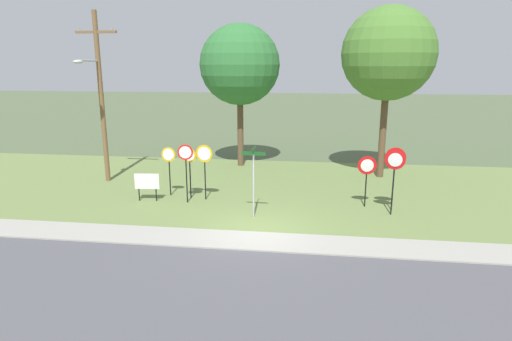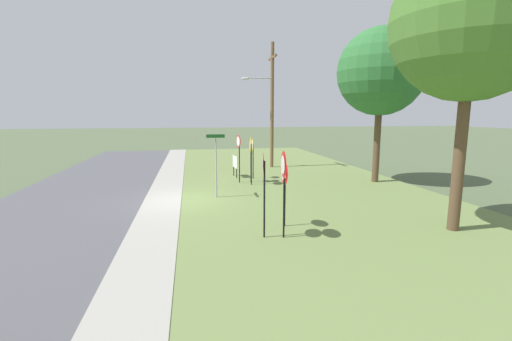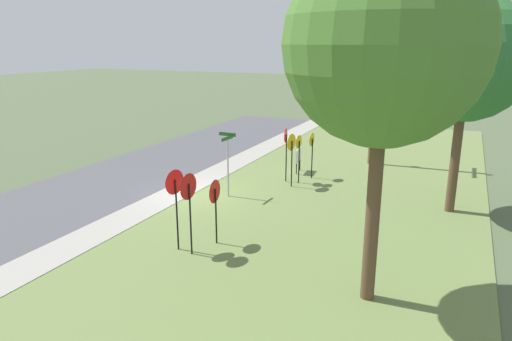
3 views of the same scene
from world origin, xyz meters
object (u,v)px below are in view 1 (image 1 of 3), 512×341
at_px(yield_sign_near_right, 395,163).
at_px(street_name_post, 253,176).
at_px(stop_sign_far_left, 186,161).
at_px(notice_board, 147,183).
at_px(yield_sign_near_left, 395,166).
at_px(oak_tree_right, 388,54).
at_px(stop_sign_near_left, 190,162).
at_px(utility_pole, 99,92).
at_px(yield_sign_far_left, 367,170).
at_px(oak_tree_left, 240,65).
at_px(stop_sign_far_center, 204,160).
at_px(stop_sign_near_right, 169,161).

xyz_separation_m(yield_sign_near_right, street_name_post, (-5.62, -1.59, -0.31)).
height_order(stop_sign_far_left, notice_board, stop_sign_far_left).
height_order(yield_sign_near_left, street_name_post, street_name_post).
relative_size(yield_sign_near_left, oak_tree_right, 0.30).
xyz_separation_m(stop_sign_near_left, utility_pole, (-5.17, 2.27, 2.93)).
bearing_deg(street_name_post, yield_sign_far_left, 25.18).
bearing_deg(stop_sign_far_left, yield_sign_near_right, -8.60).
bearing_deg(oak_tree_left, yield_sign_near_left, -46.53).
relative_size(stop_sign_far_left, yield_sign_far_left, 1.18).
xyz_separation_m(stop_sign_near_left, stop_sign_far_center, (0.72, -0.11, 0.17)).
height_order(yield_sign_far_left, oak_tree_right, oak_tree_right).
distance_m(street_name_post, oak_tree_left, 10.11).
height_order(yield_sign_far_left, utility_pole, utility_pole).
relative_size(yield_sign_near_left, notice_board, 2.15).
bearing_deg(yield_sign_near_right, stop_sign_near_right, 179.27).
distance_m(yield_sign_near_left, utility_pole, 14.51).
bearing_deg(stop_sign_near_right, stop_sign_near_left, -13.17).
bearing_deg(stop_sign_near_left, yield_sign_near_right, 2.28).
distance_m(oak_tree_left, oak_tree_right, 8.17).
distance_m(stop_sign_near_left, yield_sign_near_right, 8.84).
relative_size(utility_pole, oak_tree_left, 1.03).
height_order(street_name_post, oak_tree_left, oak_tree_left).
xyz_separation_m(stop_sign_near_left, stop_sign_near_right, (-1.07, 0.31, -0.03)).
relative_size(stop_sign_near_left, yield_sign_near_left, 0.87).
bearing_deg(street_name_post, notice_board, 165.86).
bearing_deg(oak_tree_right, oak_tree_left, 168.03).
bearing_deg(stop_sign_near_right, street_name_post, -26.66).
distance_m(stop_sign_far_center, notice_board, 2.76).
bearing_deg(yield_sign_near_right, utility_pole, 172.81).
height_order(utility_pole, notice_board, utility_pole).
bearing_deg(stop_sign_far_center, oak_tree_left, 94.61).
distance_m(notice_board, oak_tree_left, 9.51).
height_order(stop_sign_near_right, notice_board, stop_sign_near_right).
bearing_deg(utility_pole, oak_tree_right, 11.38).
height_order(stop_sign_far_center, oak_tree_left, oak_tree_left).
distance_m(stop_sign_near_left, oak_tree_right, 11.53).
height_order(stop_sign_far_center, utility_pole, utility_pole).
bearing_deg(oak_tree_right, stop_sign_far_center, -148.03).
xyz_separation_m(oak_tree_left, oak_tree_right, (7.98, -1.69, 0.54)).
xyz_separation_m(yield_sign_near_left, notice_board, (-10.50, 0.48, -1.20)).
relative_size(stop_sign_far_left, oak_tree_right, 0.29).
relative_size(stop_sign_far_center, yield_sign_near_right, 0.94).
relative_size(stop_sign_far_left, notice_board, 2.09).
bearing_deg(oak_tree_left, oak_tree_right, -11.97).
bearing_deg(stop_sign_near_left, yield_sign_near_left, -1.57).
bearing_deg(stop_sign_near_right, stop_sign_far_left, -38.18).
bearing_deg(utility_pole, stop_sign_far_center, -21.96).
height_order(notice_board, oak_tree_right, oak_tree_right).
relative_size(street_name_post, oak_tree_left, 0.34).
relative_size(stop_sign_far_left, yield_sign_near_left, 0.97).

